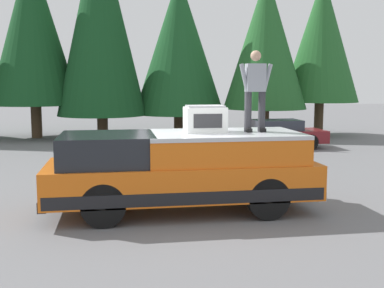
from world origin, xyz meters
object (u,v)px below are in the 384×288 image
at_px(pickup_truck, 182,170).
at_px(parked_car_maroon, 275,134).
at_px(compressor_unit, 205,119).
at_px(person_on_truck_bed, 255,89).

distance_m(pickup_truck, parked_car_maroon, 10.23).
bearing_deg(compressor_unit, person_on_truck_bed, -94.03).
distance_m(pickup_truck, compressor_unit, 1.17).
bearing_deg(pickup_truck, parked_car_maroon, -29.76).
bearing_deg(person_on_truck_bed, compressor_unit, 85.97).
distance_m(person_on_truck_bed, parked_car_maroon, 9.73).
xyz_separation_m(pickup_truck, parked_car_maroon, (8.88, -5.08, -0.29)).
bearing_deg(parked_car_maroon, person_on_truck_bed, 158.33).
relative_size(compressor_unit, person_on_truck_bed, 0.50).
relative_size(pickup_truck, person_on_truck_bed, 3.28).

